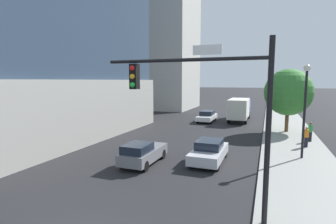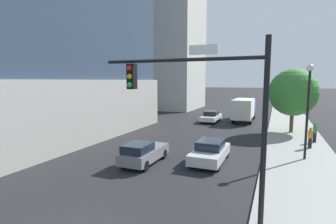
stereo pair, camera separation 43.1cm
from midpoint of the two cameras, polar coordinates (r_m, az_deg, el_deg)
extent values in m
cube|color=gray|center=(26.31, 24.68, -5.50)|extent=(4.85, 120.00, 0.15)
cube|color=#9E9B93|center=(30.18, -27.89, 0.97)|extent=(17.37, 21.79, 5.48)
cube|color=#B2AFA8|center=(53.35, -2.51, 16.79)|extent=(14.03, 12.25, 29.23)
cube|color=gold|center=(49.18, 0.48, 21.58)|extent=(0.90, 0.90, 35.82)
cylinder|color=black|center=(9.95, 19.74, -4.40)|extent=(0.20, 0.20, 6.80)
cylinder|color=black|center=(10.37, 1.93, 11.20)|extent=(6.44, 0.14, 0.14)
cube|color=black|center=(11.20, -8.38, 7.61)|extent=(0.32, 0.36, 1.05)
sphere|color=red|center=(11.04, -8.90, 9.38)|extent=(0.22, 0.22, 0.22)
sphere|color=orange|center=(11.03, -8.87, 7.62)|extent=(0.22, 0.22, 0.22)
sphere|color=green|center=(11.03, -8.83, 5.85)|extent=(0.22, 0.22, 0.22)
cube|color=white|center=(10.13, 7.25, 13.25)|extent=(1.10, 0.04, 0.36)
cylinder|color=black|center=(19.80, 26.90, -0.61)|extent=(0.16, 0.16, 5.90)
sphere|color=silver|center=(19.68, 27.40, 8.47)|extent=(0.44, 0.44, 0.44)
cylinder|color=brown|center=(29.74, 23.98, -1.71)|extent=(0.36, 0.36, 2.29)
sphere|color=#387F33|center=(29.47, 24.26, 3.92)|extent=(4.75, 4.75, 4.75)
cube|color=#B7B7BC|center=(17.95, 8.20, -8.83)|extent=(1.91, 4.47, 0.64)
cube|color=#19212D|center=(17.88, 8.29, -6.92)|extent=(1.61, 2.04, 0.56)
cylinder|color=black|center=(19.64, 6.76, -8.26)|extent=(0.22, 0.63, 0.63)
cylinder|color=black|center=(19.31, 11.66, -8.61)|extent=(0.22, 0.63, 0.63)
cylinder|color=black|center=(16.82, 4.16, -10.83)|extent=(0.22, 0.63, 0.63)
cylinder|color=black|center=(16.44, 9.90, -11.34)|extent=(0.22, 0.63, 0.63)
cube|color=silver|center=(35.05, 8.09, -1.15)|extent=(1.91, 4.78, 0.56)
cube|color=#19212D|center=(35.08, 8.14, -0.21)|extent=(1.60, 2.21, 0.58)
cylinder|color=black|center=(36.84, 7.37, -1.11)|extent=(0.22, 0.69, 0.69)
cylinder|color=black|center=(36.48, 9.94, -1.23)|extent=(0.22, 0.69, 0.69)
cylinder|color=black|center=(33.72, 6.07, -1.83)|extent=(0.22, 0.69, 0.69)
cylinder|color=black|center=(33.33, 8.86, -1.98)|extent=(0.22, 0.69, 0.69)
cube|color=slate|center=(17.55, -5.97, -9.04)|extent=(1.75, 4.10, 0.70)
cube|color=#19212D|center=(16.62, -7.41, -7.77)|extent=(1.47, 1.91, 0.53)
cylinder|color=black|center=(19.16, -6.12, -8.60)|extent=(0.22, 0.65, 0.65)
cylinder|color=black|center=(18.53, -1.84, -9.10)|extent=(0.22, 0.65, 0.65)
cylinder|color=black|center=(16.83, -10.53, -10.88)|extent=(0.22, 0.65, 0.65)
cylinder|color=black|center=(16.11, -5.76, -11.61)|extent=(0.22, 0.65, 0.65)
cube|color=#1E4799|center=(39.25, 15.37, 1.07)|extent=(2.33, 2.17, 2.06)
cube|color=silver|center=(35.33, 14.74, 0.77)|extent=(2.33, 5.42, 2.42)
cylinder|color=black|center=(39.49, 13.84, -0.50)|extent=(0.30, 0.99, 0.99)
cylinder|color=black|center=(39.30, 16.81, -0.63)|extent=(0.30, 0.99, 0.99)
cylinder|color=black|center=(34.28, 12.72, -1.56)|extent=(0.30, 0.99, 0.99)
cylinder|color=black|center=(34.06, 16.14, -1.72)|extent=(0.30, 0.99, 0.99)
cylinder|color=black|center=(23.60, 27.28, -5.83)|extent=(0.28, 0.28, 0.80)
cylinder|color=orange|center=(23.46, 27.37, -4.14)|extent=(0.34, 0.34, 0.62)
sphere|color=#997051|center=(23.39, 27.43, -3.14)|extent=(0.22, 0.22, 0.22)
cylinder|color=black|center=(25.92, 28.00, -4.75)|extent=(0.28, 0.28, 0.83)
cylinder|color=green|center=(25.80, 28.10, -3.16)|extent=(0.34, 0.34, 0.64)
sphere|color=brown|center=(25.73, 28.15, -2.22)|extent=(0.22, 0.22, 0.22)
camera|label=1|loc=(0.22, -90.81, -0.10)|focal=28.11mm
camera|label=2|loc=(0.22, 89.19, 0.10)|focal=28.11mm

